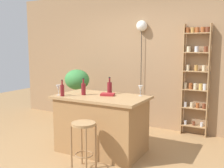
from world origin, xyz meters
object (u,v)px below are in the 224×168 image
object	(u,v)px
wine_glass_left	(140,88)
cookbook	(108,94)
plant_stool	(78,116)
bar_stool	(84,135)
bottle_olive_oil	(110,87)
potted_plant	(77,83)
bottle_sauce_amber	(62,90)
spice_shelf	(196,76)
wine_glass_center	(58,88)
bottle_soda_blue	(83,89)
pendant_globe_light	(142,27)

from	to	relation	value
wine_glass_left	cookbook	xyz separation A→B (m)	(-0.46, -0.22, -0.10)
cookbook	plant_stool	bearing A→B (deg)	127.87
bar_stool	bottle_olive_oil	bearing A→B (deg)	97.03
potted_plant	wine_glass_left	bearing A→B (deg)	-19.01
bottle_olive_oil	bottle_sauce_amber	distance (m)	0.76
spice_shelf	wine_glass_center	size ratio (longest dim) A/B	12.60
wine_glass_center	wine_glass_left	bearing A→B (deg)	25.99
wine_glass_left	wine_glass_center	world-z (taller)	same
bottle_olive_oil	bottle_soda_blue	bearing A→B (deg)	-136.27
bar_stool	bottle_olive_oil	xyz separation A→B (m)	(-0.11, 0.90, 0.51)
bar_stool	pendant_globe_light	world-z (taller)	pendant_globe_light
spice_shelf	bottle_soda_blue	size ratio (longest dim) A/B	7.71
bar_stool	bottle_sauce_amber	world-z (taller)	bottle_sauce_amber
wine_glass_center	pendant_globe_light	bearing A→B (deg)	70.14
spice_shelf	bottle_olive_oil	bearing A→B (deg)	-130.91
spice_shelf	wine_glass_center	xyz separation A→B (m)	(-1.75, -1.78, -0.11)
bar_stool	bottle_sauce_amber	size ratio (longest dim) A/B	2.54
bottle_soda_blue	pendant_globe_light	xyz separation A→B (m)	(0.32, 1.59, 1.04)
spice_shelf	wine_glass_center	bearing A→B (deg)	-134.51
plant_stool	wine_glass_left	distance (m)	1.89
spice_shelf	pendant_globe_light	xyz separation A→B (m)	(-1.09, 0.03, 0.92)
bottle_soda_blue	cookbook	distance (m)	0.40
spice_shelf	pendant_globe_light	bearing A→B (deg)	178.57
bottle_sauce_amber	bottle_soda_blue	distance (m)	0.33
bar_stool	wine_glass_center	xyz separation A→B (m)	(-0.76, 0.40, 0.53)
pendant_globe_light	wine_glass_center	bearing A→B (deg)	-109.86
spice_shelf	potted_plant	xyz separation A→B (m)	(-2.21, -0.65, -0.20)
potted_plant	bottle_olive_oil	xyz separation A→B (m)	(1.11, -0.62, 0.08)
cookbook	bar_stool	bearing A→B (deg)	-104.01
bar_stool	bottle_olive_oil	distance (m)	1.04
bar_stool	pendant_globe_light	distance (m)	2.70
spice_shelf	wine_glass_left	xyz separation A→B (m)	(-0.59, -1.21, -0.11)
spice_shelf	bottle_olive_oil	xyz separation A→B (m)	(-1.10, -1.27, -0.12)
spice_shelf	plant_stool	distance (m)	2.47
cookbook	wine_glass_center	bearing A→B (deg)	-172.19
bottle_soda_blue	wine_glass_left	distance (m)	0.90
wine_glass_center	bar_stool	bearing A→B (deg)	-27.82
bar_stool	wine_glass_left	world-z (taller)	wine_glass_left
spice_shelf	bottle_sauce_amber	xyz separation A→B (m)	(-1.64, -1.81, -0.13)
bottle_sauce_amber	cookbook	bearing A→B (deg)	32.50
bar_stool	bottle_olive_oil	size ratio (longest dim) A/B	2.40
spice_shelf	pendant_globe_light	size ratio (longest dim) A/B	0.95
potted_plant	cookbook	size ratio (longest dim) A/B	3.58
plant_stool	potted_plant	xyz separation A→B (m)	(0.00, 0.00, 0.69)
potted_plant	bottle_sauce_amber	xyz separation A→B (m)	(0.58, -1.16, 0.07)
spice_shelf	plant_stool	xyz separation A→B (m)	(-2.21, -0.65, -0.90)
potted_plant	cookbook	bearing A→B (deg)	-33.87
pendant_globe_light	bottle_sauce_amber	bearing A→B (deg)	-106.43
cookbook	pendant_globe_light	xyz separation A→B (m)	(-0.05, 1.46, 1.13)
bar_stool	bottle_olive_oil	world-z (taller)	bottle_olive_oil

